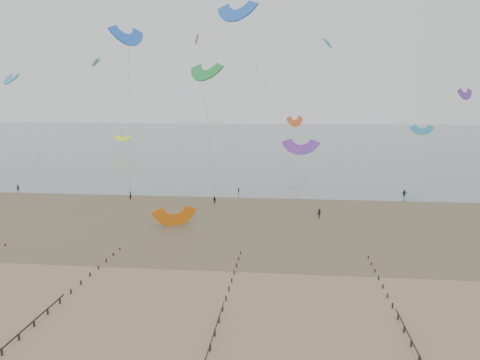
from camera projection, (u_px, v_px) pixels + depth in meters
name	position (u px, v px, depth m)	size (l,w,h in m)	color
ground	(197.00, 286.00, 56.03)	(500.00, 500.00, 0.00)	brown
sea_and_shore	(211.00, 214.00, 90.14)	(500.00, 665.00, 0.03)	#475654
kitesurfer_lead	(130.00, 195.00, 103.02)	(0.69, 0.45, 1.88)	black
kitesurfers	(362.00, 200.00, 98.77)	(120.50, 21.03, 1.89)	black
grounded_kite	(175.00, 225.00, 82.47)	(6.64, 3.48, 5.06)	orange
kites_airborne	(210.00, 95.00, 134.43)	(240.71, 122.00, 45.36)	purple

